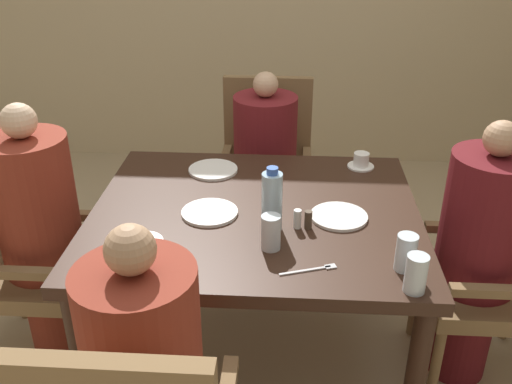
# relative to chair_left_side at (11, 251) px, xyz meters

# --- Properties ---
(ground_plane) EXTENTS (16.00, 16.00, 0.00)m
(ground_plane) POSITION_rel_chair_left_side_xyz_m (1.01, 0.00, -0.52)
(ground_plane) COLOR tan
(dining_table) EXTENTS (1.25, 1.07, 0.75)m
(dining_table) POSITION_rel_chair_left_side_xyz_m (1.01, 0.00, 0.14)
(dining_table) COLOR #331E14
(dining_table) RESTS_ON ground_plane
(chair_left_side) EXTENTS (0.49, 0.48, 0.97)m
(chair_left_side) POSITION_rel_chair_left_side_xyz_m (0.00, 0.00, 0.00)
(chair_left_side) COLOR brown
(chair_left_side) RESTS_ON ground_plane
(diner_in_left_chair) EXTENTS (0.32, 0.32, 1.16)m
(diner_in_left_chair) POSITION_rel_chair_left_side_xyz_m (0.14, 0.00, 0.07)
(diner_in_left_chair) COLOR maroon
(diner_in_left_chair) RESTS_ON ground_plane
(chair_far_side) EXTENTS (0.48, 0.49, 0.97)m
(chair_far_side) POSITION_rel_chair_left_side_xyz_m (1.01, 0.92, 0.00)
(chair_far_side) COLOR brown
(chair_far_side) RESTS_ON ground_plane
(diner_in_far_chair) EXTENTS (0.32, 0.32, 1.08)m
(diner_in_far_chair) POSITION_rel_chair_left_side_xyz_m (1.01, 0.77, 0.03)
(diner_in_far_chair) COLOR maroon
(diner_in_far_chair) RESTS_ON ground_plane
(chair_right_side) EXTENTS (0.49, 0.48, 0.97)m
(chair_right_side) POSITION_rel_chair_left_side_xyz_m (2.02, 0.00, 0.00)
(chair_right_side) COLOR brown
(chair_right_side) RESTS_ON ground_plane
(diner_in_right_chair) EXTENTS (0.32, 0.32, 1.13)m
(diner_in_right_chair) POSITION_rel_chair_left_side_xyz_m (1.88, 0.00, 0.06)
(diner_in_right_chair) COLOR #5B1419
(diner_in_right_chair) RESTS_ON ground_plane
(plate_main_left) EXTENTS (0.21, 0.21, 0.01)m
(plate_main_left) POSITION_rel_chair_left_side_xyz_m (0.84, -0.04, 0.24)
(plate_main_left) COLOR white
(plate_main_left) RESTS_ON dining_table
(plate_main_right) EXTENTS (0.21, 0.21, 0.01)m
(plate_main_right) POSITION_rel_chair_left_side_xyz_m (1.33, -0.04, 0.24)
(plate_main_right) COLOR white
(plate_main_right) RESTS_ON dining_table
(plate_dessert_center) EXTENTS (0.21, 0.21, 0.01)m
(plate_dessert_center) POSITION_rel_chair_left_side_xyz_m (0.80, 0.34, 0.24)
(plate_dessert_center) COLOR white
(plate_dessert_center) RESTS_ON dining_table
(teacup_with_saucer) EXTENTS (0.12, 0.12, 0.07)m
(teacup_with_saucer) POSITION_rel_chair_left_side_xyz_m (1.45, 0.42, 0.26)
(teacup_with_saucer) COLOR white
(teacup_with_saucer) RESTS_ON dining_table
(bowl_small) EXTENTS (0.14, 0.14, 0.04)m
(bowl_small) POSITION_rel_chair_left_side_xyz_m (0.65, -0.31, 0.25)
(bowl_small) COLOR white
(bowl_small) RESTS_ON dining_table
(water_bottle) EXTENTS (0.07, 0.07, 0.24)m
(water_bottle) POSITION_rel_chair_left_side_xyz_m (1.08, -0.14, 0.34)
(water_bottle) COLOR #A3C6DB
(water_bottle) RESTS_ON dining_table
(glass_tall_near) EXTENTS (0.07, 0.07, 0.12)m
(glass_tall_near) POSITION_rel_chair_left_side_xyz_m (1.08, -0.26, 0.29)
(glass_tall_near) COLOR silver
(glass_tall_near) RESTS_ON dining_table
(glass_tall_mid) EXTENTS (0.07, 0.07, 0.12)m
(glass_tall_mid) POSITION_rel_chair_left_side_xyz_m (1.52, -0.36, 0.29)
(glass_tall_mid) COLOR silver
(glass_tall_mid) RESTS_ON dining_table
(glass_tall_far) EXTENTS (0.07, 0.07, 0.12)m
(glass_tall_far) POSITION_rel_chair_left_side_xyz_m (1.53, -0.47, 0.29)
(glass_tall_far) COLOR silver
(glass_tall_far) RESTS_ON dining_table
(salt_shaker) EXTENTS (0.03, 0.03, 0.07)m
(salt_shaker) POSITION_rel_chair_left_side_xyz_m (1.17, -0.12, 0.27)
(salt_shaker) COLOR white
(salt_shaker) RESTS_ON dining_table
(pepper_shaker) EXTENTS (0.03, 0.03, 0.07)m
(pepper_shaker) POSITION_rel_chair_left_side_xyz_m (1.21, -0.12, 0.26)
(pepper_shaker) COLOR #4C3D2D
(pepper_shaker) RESTS_ON dining_table
(fork_beside_plate) EXTENTS (0.19, 0.08, 0.00)m
(fork_beside_plate) POSITION_rel_chair_left_side_xyz_m (1.23, -0.38, 0.23)
(fork_beside_plate) COLOR silver
(fork_beside_plate) RESTS_ON dining_table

